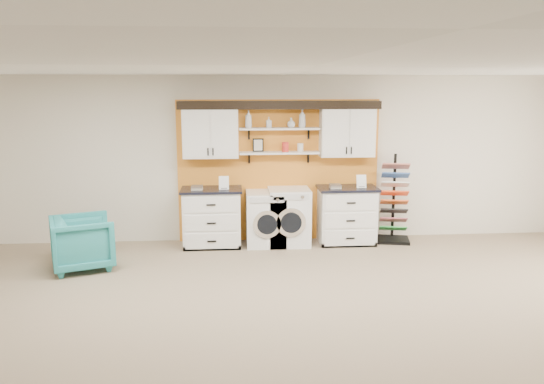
{
  "coord_description": "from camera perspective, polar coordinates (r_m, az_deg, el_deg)",
  "views": [
    {
      "loc": [
        -0.79,
        -4.92,
        2.61
      ],
      "look_at": [
        -0.24,
        2.3,
        1.17
      ],
      "focal_mm": 35.0,
      "sensor_mm": 36.0,
      "label": 1
    }
  ],
  "objects": [
    {
      "name": "dryer",
      "position": [
        8.87,
        1.83,
        -2.66
      ],
      "size": [
        0.68,
        0.71,
        0.95
      ],
      "color": "white",
      "rests_on": "floor"
    },
    {
      "name": "canister_red",
      "position": [
        8.82,
        1.44,
        4.86
      ],
      "size": [
        0.11,
        0.11,
        0.16
      ],
      "primitive_type": "cylinder",
      "color": "red",
      "rests_on": "shelf_lower"
    },
    {
      "name": "ceiling",
      "position": [
        4.99,
        4.9,
        13.42
      ],
      "size": [
        10.0,
        10.0,
        0.0
      ],
      "primitive_type": "plane",
      "rotation": [
        3.14,
        0.0,
        0.0
      ],
      "color": "white",
      "rests_on": "wall_back"
    },
    {
      "name": "washer",
      "position": [
        8.84,
        -0.68,
        -2.85
      ],
      "size": [
        0.65,
        0.71,
        0.9
      ],
      "color": "white",
      "rests_on": "floor"
    },
    {
      "name": "soap_bottle_b",
      "position": [
        8.76,
        -0.35,
        7.51
      ],
      "size": [
        0.09,
        0.09,
        0.18
      ],
      "primitive_type": "imported",
      "rotation": [
        0.0,
        0.0,
        3.26
      ],
      "color": "silver",
      "rests_on": "shelf_upper"
    },
    {
      "name": "picture_frame",
      "position": [
        8.83,
        -1.5,
        5.07
      ],
      "size": [
        0.18,
        0.02,
        0.22
      ],
      "color": "black",
      "rests_on": "shelf_lower"
    },
    {
      "name": "upper_cabinet_right",
      "position": [
        8.95,
        8.07,
        6.49
      ],
      "size": [
        0.9,
        0.35,
        0.84
      ],
      "color": "white",
      "rests_on": "wall_back"
    },
    {
      "name": "shelf_lower",
      "position": [
        8.82,
        0.79,
        4.25
      ],
      "size": [
        1.32,
        0.28,
        0.03
      ],
      "primitive_type": "cube",
      "color": "white",
      "rests_on": "wall_back"
    },
    {
      "name": "sample_rack",
      "position": [
        9.26,
        12.95,
        -2.23
      ],
      "size": [
        0.63,
        0.56,
        1.49
      ],
      "rotation": [
        0.0,
        0.0,
        -0.22
      ],
      "color": "black",
      "rests_on": "floor"
    },
    {
      "name": "armchair",
      "position": [
        8.2,
        -19.68,
        -5.14
      ],
      "size": [
        1.08,
        1.06,
        0.77
      ],
      "primitive_type": "imported",
      "rotation": [
        0.0,
        0.0,
        1.92
      ],
      "color": "teal",
      "rests_on": "floor"
    },
    {
      "name": "crown_molding",
      "position": [
        8.77,
        0.8,
        9.43
      ],
      "size": [
        3.3,
        0.41,
        0.13
      ],
      "color": "black",
      "rests_on": "wall_back"
    },
    {
      "name": "accent_panel",
      "position": [
        9.03,
        0.69,
        2.29
      ],
      "size": [
        3.4,
        0.07,
        2.4
      ],
      "primitive_type": "cube",
      "color": "orange",
      "rests_on": "wall_back"
    },
    {
      "name": "upper_cabinet_left",
      "position": [
        8.75,
        -6.63,
        6.42
      ],
      "size": [
        0.9,
        0.35,
        0.84
      ],
      "color": "white",
      "rests_on": "wall_back"
    },
    {
      "name": "wall_back",
      "position": [
        9.04,
        0.68,
        3.58
      ],
      "size": [
        10.0,
        0.0,
        10.0
      ],
      "primitive_type": "plane",
      "rotation": [
        1.57,
        0.0,
        0.0
      ],
      "color": "beige",
      "rests_on": "floor"
    },
    {
      "name": "soap_bottle_a",
      "position": [
        8.74,
        -2.55,
        7.85
      ],
      "size": [
        0.12,
        0.12,
        0.29
      ],
      "primitive_type": "imported",
      "rotation": [
        0.0,
        0.0,
        0.06
      ],
      "color": "silver",
      "rests_on": "shelf_upper"
    },
    {
      "name": "base_cabinet_left",
      "position": [
        8.83,
        -6.46,
        -2.72
      ],
      "size": [
        0.99,
        0.66,
        0.97
      ],
      "color": "white",
      "rests_on": "floor"
    },
    {
      "name": "soap_bottle_d",
      "position": [
        8.81,
        3.27,
        7.91
      ],
      "size": [
        0.16,
        0.16,
        0.3
      ],
      "primitive_type": "imported",
      "rotation": [
        0.0,
        0.0,
        2.53
      ],
      "color": "silver",
      "rests_on": "shelf_upper"
    },
    {
      "name": "base_cabinet_right",
      "position": [
        9.03,
        8.04,
        -2.47
      ],
      "size": [
        0.99,
        0.66,
        0.96
      ],
      "color": "white",
      "rests_on": "floor"
    },
    {
      "name": "canister_cream",
      "position": [
        8.85,
        3.06,
        4.81
      ],
      "size": [
        0.1,
        0.1,
        0.14
      ],
      "primitive_type": "cylinder",
      "color": "silver",
      "rests_on": "shelf_lower"
    },
    {
      "name": "soap_bottle_c",
      "position": [
        8.79,
        2.08,
        7.47
      ],
      "size": [
        0.15,
        0.15,
        0.16
      ],
      "primitive_type": "imported",
      "rotation": [
        0.0,
        0.0,
        4.93
      ],
      "color": "silver",
      "rests_on": "shelf_upper"
    },
    {
      "name": "shelf_upper",
      "position": [
        8.78,
        0.8,
        6.84
      ],
      "size": [
        1.32,
        0.28,
        0.03
      ],
      "primitive_type": "cube",
      "color": "white",
      "rests_on": "wall_back"
    },
    {
      "name": "floor",
      "position": [
        5.62,
        4.4,
        -16.4
      ],
      "size": [
        10.0,
        10.0,
        0.0
      ],
      "primitive_type": "plane",
      "color": "gray",
      "rests_on": "ground"
    }
  ]
}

